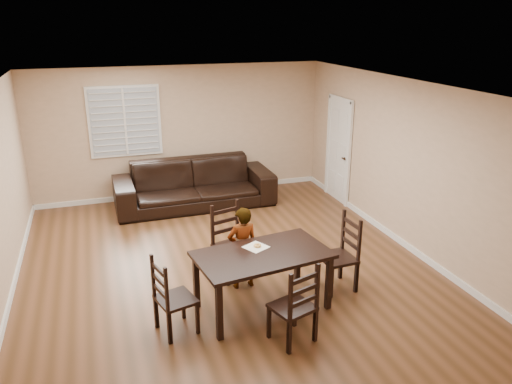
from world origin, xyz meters
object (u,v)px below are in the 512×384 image
Objects in this scene: dining_table at (262,259)px; child at (243,248)px; chair_near at (228,242)px; chair_right at (345,255)px; sofa at (194,184)px; chair_far at (299,310)px; donut at (257,245)px; chair_left at (166,301)px.

child is (-0.08, 0.60, -0.10)m from dining_table.
chair_near is 1.01× the size of chair_right.
chair_far is at bearing -88.01° from sofa.
child reaches higher than sofa.
child is at bearing -111.03° from chair_right.
dining_table is 3.98m from sofa.
chair_right is at bearing 158.18° from child.
chair_right is 1.32m from donut.
chair_right is at bearing -48.03° from chair_near.
sofa is (-0.06, 3.78, -0.35)m from donut.
donut is 3.80m from sofa.
sofa is (0.10, 2.92, -0.04)m from chair_near.
chair_far is at bearing -88.62° from dining_table.
chair_near is at bearing -56.61° from chair_left.
chair_left is 10.04× the size of donut.
sofa reaches higher than dining_table.
chair_near is 1.07× the size of chair_far.
chair_near reaches higher than sofa.
chair_far is 1.50m from child.
dining_table is at bearing -98.59° from chair_far.
chair_right is at bearing -155.20° from chair_far.
chair_far is at bearing -50.51° from chair_right.
chair_left is at bearing -163.11° from donut.
dining_table is 0.58× the size of sofa.
chair_near reaches higher than dining_table.
donut is (0.08, -0.41, 0.21)m from child.
child is at bearing -95.91° from chair_near.
child is (0.08, -0.46, 0.10)m from chair_near.
chair_far is at bearing -97.05° from chair_near.
dining_table is 1.30m from chair_right.
dining_table is 0.92m from chair_far.
chair_right is 4.04m from sofa.
dining_table is at bearing -88.44° from donut.
dining_table is at bearing 93.94° from child.
chair_far is 1.53m from chair_right.
sofa reaches higher than donut.
chair_right is 10.82× the size of donut.
donut is 0.03× the size of sofa.
chair_left is 0.83× the size of child.
chair_left is at bearing -147.23° from chair_near.
chair_far is at bearing 94.75° from child.
chair_left is (-1.09, -1.25, -0.04)m from chair_near.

